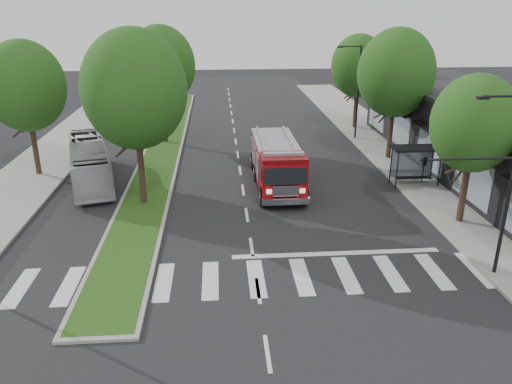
# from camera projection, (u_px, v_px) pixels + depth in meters

# --- Properties ---
(ground) EXTENTS (140.00, 140.00, 0.00)m
(ground) POSITION_uv_depth(u_px,v_px,m) (252.00, 247.00, 24.56)
(ground) COLOR black
(ground) RESTS_ON ground
(sidewalk_right) EXTENTS (5.00, 80.00, 0.15)m
(sidewalk_right) POSITION_uv_depth(u_px,v_px,m) (420.00, 174.00, 34.75)
(sidewalk_right) COLOR gray
(sidewalk_right) RESTS_ON ground
(sidewalk_left) EXTENTS (5.00, 80.00, 0.15)m
(sidewalk_left) POSITION_uv_depth(u_px,v_px,m) (22.00, 184.00, 32.81)
(sidewalk_left) COLOR gray
(sidewalk_left) RESTS_ON ground
(median) EXTENTS (3.00, 50.00, 0.15)m
(median) POSITION_uv_depth(u_px,v_px,m) (164.00, 148.00, 40.88)
(median) COLOR gray
(median) RESTS_ON ground
(storefront_row) EXTENTS (8.00, 30.00, 5.00)m
(storefront_row) POSITION_uv_depth(u_px,v_px,m) (488.00, 139.00, 34.21)
(storefront_row) COLOR black
(storefront_row) RESTS_ON ground
(bus_shelter) EXTENTS (3.20, 1.60, 2.61)m
(bus_shelter) POSITION_uv_depth(u_px,v_px,m) (415.00, 155.00, 32.23)
(bus_shelter) COLOR black
(bus_shelter) RESTS_ON ground
(tree_right_near) EXTENTS (4.40, 4.40, 8.05)m
(tree_right_near) POSITION_uv_depth(u_px,v_px,m) (474.00, 124.00, 25.29)
(tree_right_near) COLOR black
(tree_right_near) RESTS_ON ground
(tree_right_mid) EXTENTS (5.60, 5.60, 9.72)m
(tree_right_mid) POSITION_uv_depth(u_px,v_px,m) (396.00, 73.00, 36.13)
(tree_right_mid) COLOR black
(tree_right_mid) RESTS_ON ground
(tree_right_far) EXTENTS (5.00, 5.00, 8.73)m
(tree_right_far) POSITION_uv_depth(u_px,v_px,m) (358.00, 66.00, 45.68)
(tree_right_far) COLOR black
(tree_right_far) RESTS_ON ground
(tree_median_near) EXTENTS (5.80, 5.80, 10.16)m
(tree_median_near) POSITION_uv_depth(u_px,v_px,m) (135.00, 90.00, 27.30)
(tree_median_near) COLOR black
(tree_median_near) RESTS_ON ground
(tree_median_far) EXTENTS (5.60, 5.60, 9.72)m
(tree_median_far) POSITION_uv_depth(u_px,v_px,m) (161.00, 66.00, 40.46)
(tree_median_far) COLOR black
(tree_median_far) RESTS_ON ground
(tree_left_mid) EXTENTS (5.20, 5.20, 9.16)m
(tree_left_mid) POSITION_uv_depth(u_px,v_px,m) (25.00, 86.00, 32.55)
(tree_left_mid) COLOR black
(tree_left_mid) RESTS_ON ground
(streetlight_right_near) EXTENTS (4.08, 0.22, 8.00)m
(streetlight_right_near) POSITION_uv_depth(u_px,v_px,m) (492.00, 176.00, 20.33)
(streetlight_right_near) COLOR black
(streetlight_right_near) RESTS_ON ground
(streetlight_right_far) EXTENTS (2.11, 0.20, 8.00)m
(streetlight_right_far) POSITION_uv_depth(u_px,v_px,m) (357.00, 88.00, 42.35)
(streetlight_right_far) COLOR black
(streetlight_right_far) RESTS_ON ground
(fire_engine) EXTENTS (2.85, 9.17, 3.17)m
(fire_engine) POSITION_uv_depth(u_px,v_px,m) (277.00, 163.00, 32.37)
(fire_engine) COLOR #5E0508
(fire_engine) RESTS_ON ground
(city_bus) EXTENTS (4.84, 10.11, 2.74)m
(city_bus) POSITION_uv_depth(u_px,v_px,m) (90.00, 162.00, 33.01)
(city_bus) COLOR #B4B4B8
(city_bus) RESTS_ON ground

